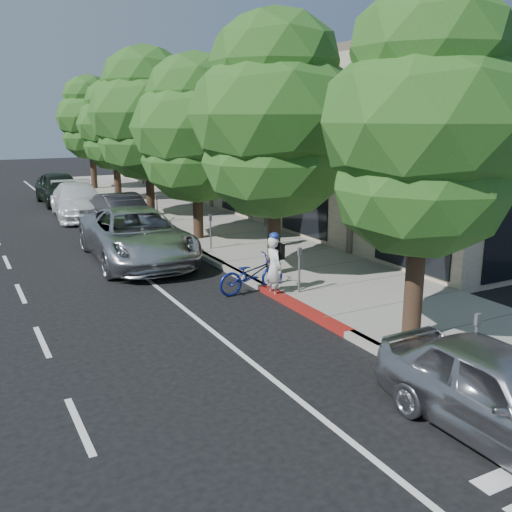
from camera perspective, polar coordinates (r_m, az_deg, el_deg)
ground at (r=14.00m, az=6.80°, el=-6.67°), size 120.00×120.00×0.00m
sidewalk at (r=21.69m, az=-0.30°, el=1.06°), size 4.60×56.00×0.15m
curb at (r=20.74m, az=-5.92°, el=0.39°), size 0.30×56.00×0.15m
curb_red_segment at (r=14.75m, az=4.58°, el=-5.22°), size 0.32×4.00×0.15m
storefront_building at (r=33.48m, az=2.78°, el=11.51°), size 10.00×36.00×7.00m
street_tree_0 at (r=12.16m, az=16.55°, el=12.14°), size 4.35×4.35×7.45m
street_tree_1 at (r=16.97m, az=1.90°, el=13.57°), size 5.09×5.09×7.87m
street_tree_2 at (r=22.37m, az=-6.02°, el=12.44°), size 5.02×5.02×7.26m
street_tree_3 at (r=28.01m, az=-10.86°, el=13.66°), size 5.45×5.45×8.10m
street_tree_4 at (r=33.78m, az=-13.98°, el=12.51°), size 4.18×4.18×6.95m
street_tree_5 at (r=39.61m, az=-16.26°, el=13.04°), size 4.34×4.34×7.47m
cyclist at (r=15.57m, az=1.82°, el=-1.13°), size 0.42×0.63×1.71m
bicycle at (r=16.07m, az=-0.45°, el=-1.83°), size 2.08×0.81×1.08m
silver_suv at (r=19.86m, az=-11.85°, el=2.00°), size 3.27×6.61×1.80m
dark_sedan at (r=25.67m, az=-13.20°, el=4.29°), size 1.93×4.77×1.54m
white_pickup at (r=29.28m, az=-17.34°, el=5.29°), size 2.70×5.85×1.65m
dark_suv_far at (r=34.19m, az=-19.06°, el=6.44°), size 2.23×5.32×1.80m
near_car_a at (r=9.71m, az=23.56°, el=-12.64°), size 1.79×4.41×1.50m
pedestrian at (r=21.06m, az=1.50°, el=3.01°), size 0.94×0.89×1.54m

